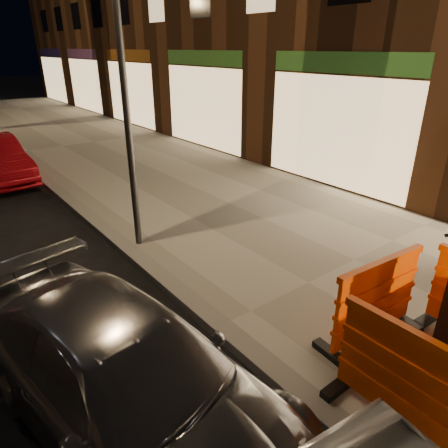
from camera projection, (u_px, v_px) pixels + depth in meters
ground_plane at (223, 333)px, 5.55m from camera, size 120.00×120.00×0.00m
sidewalk at (354, 263)px, 7.20m from camera, size 6.00×60.00×0.15m
kerb at (223, 329)px, 5.52m from camera, size 0.30×60.00×0.15m
barrier_back at (376, 301)px, 4.99m from camera, size 1.56×0.74×1.18m
barrier_kerbside at (407, 383)px, 3.77m from camera, size 0.63×1.51×1.18m
car_silver at (134, 423)px, 4.23m from camera, size 2.53×4.66×1.28m
street_lamp_mid at (123, 80)px, 6.58m from camera, size 0.12×0.12×6.00m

